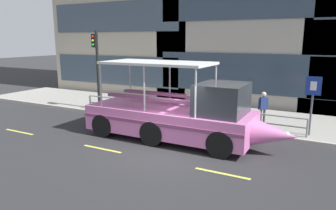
# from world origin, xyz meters

# --- Properties ---
(ground_plane) EXTENTS (120.00, 120.00, 0.00)m
(ground_plane) POSITION_xyz_m (0.00, 0.00, 0.00)
(ground_plane) COLOR #2B2B2D
(sidewalk) EXTENTS (32.00, 4.80, 0.18)m
(sidewalk) POSITION_xyz_m (0.00, 5.60, 0.09)
(sidewalk) COLOR #99968E
(sidewalk) RESTS_ON ground_plane
(curb_edge) EXTENTS (32.00, 0.18, 0.18)m
(curb_edge) POSITION_xyz_m (0.00, 3.11, 0.09)
(curb_edge) COLOR #B2ADA3
(curb_edge) RESTS_ON ground_plane
(lane_centreline) EXTENTS (25.80, 0.12, 0.01)m
(lane_centreline) POSITION_xyz_m (-0.00, -1.18, 0.00)
(lane_centreline) COLOR #DBD64C
(lane_centreline) RESTS_ON ground_plane
(curb_guardrail) EXTENTS (11.66, 0.09, 0.81)m
(curb_guardrail) POSITION_xyz_m (-1.30, 3.45, 0.73)
(curb_guardrail) COLOR gray
(curb_guardrail) RESTS_ON sidewalk
(traffic_light_pole) EXTENTS (0.24, 0.46, 4.43)m
(traffic_light_pole) POSITION_xyz_m (-6.58, 3.61, 2.85)
(traffic_light_pole) COLOR black
(traffic_light_pole) RESTS_ON sidewalk
(parking_sign) EXTENTS (0.60, 0.12, 2.48)m
(parking_sign) POSITION_xyz_m (4.54, 3.79, 1.87)
(parking_sign) COLOR #4C4F54
(parking_sign) RESTS_ON sidewalk
(duck_tour_boat) EXTENTS (8.74, 2.52, 3.23)m
(duck_tour_boat) POSITION_xyz_m (-0.19, 1.16, 1.06)
(duck_tour_boat) COLOR pink
(duck_tour_boat) RESTS_ON ground_plane
(pedestrian_near_bow) EXTENTS (0.40, 0.32, 1.63)m
(pedestrian_near_bow) POSITION_xyz_m (2.52, 4.26, 1.16)
(pedestrian_near_bow) COLOR #47423D
(pedestrian_near_bow) RESTS_ON sidewalk
(pedestrian_mid_left) EXTENTS (0.32, 0.38, 1.59)m
(pedestrian_mid_left) POSITION_xyz_m (0.47, 4.32, 1.14)
(pedestrian_mid_left) COLOR #1E2338
(pedestrian_mid_left) RESTS_ON sidewalk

